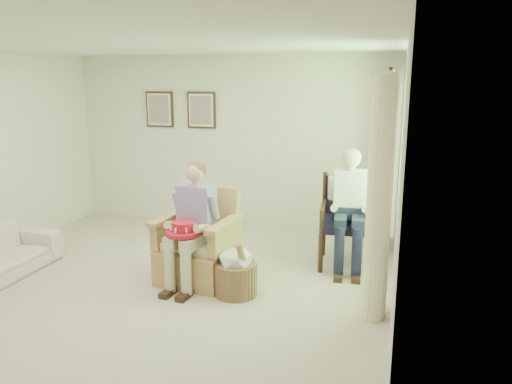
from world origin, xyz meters
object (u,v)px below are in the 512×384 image
(person_wicker, at_px, (193,216))
(red_hat, at_px, (183,230))
(hatbox, at_px, (236,271))
(wicker_armchair, at_px, (199,252))
(wood_armchair, at_px, (350,217))
(person_dark, at_px, (349,200))

(person_wicker, height_order, red_hat, person_wicker)
(person_wicker, bearing_deg, hatbox, -10.10)
(wicker_armchair, relative_size, red_hat, 2.72)
(wicker_armchair, relative_size, person_wicker, 0.77)
(red_hat, bearing_deg, wood_armchair, 39.46)
(person_wicker, xyz_separation_m, person_dark, (1.60, 0.96, 0.06))
(person_wicker, xyz_separation_m, red_hat, (-0.03, -0.20, -0.09))
(wood_armchair, height_order, red_hat, wood_armchair)
(wicker_armchair, distance_m, wood_armchair, 1.91)
(person_wicker, distance_m, person_dark, 1.87)
(person_dark, relative_size, red_hat, 3.75)
(person_dark, bearing_deg, hatbox, -138.87)
(red_hat, bearing_deg, person_wicker, 82.28)
(wicker_armchair, xyz_separation_m, red_hat, (-0.03, -0.34, 0.36))
(wicker_armchair, bearing_deg, red_hat, -88.52)
(person_wicker, bearing_deg, red_hat, -91.60)
(person_wicker, height_order, hatbox, person_wicker)
(person_wicker, relative_size, red_hat, 3.56)
(wood_armchair, distance_m, person_dark, 0.31)
(hatbox, bearing_deg, wood_armchair, 50.74)
(wood_armchair, height_order, person_wicker, person_wicker)
(person_dark, height_order, hatbox, person_dark)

